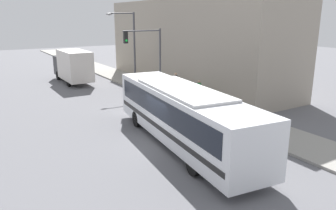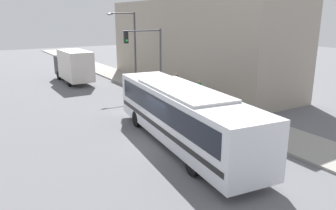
# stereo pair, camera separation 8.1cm
# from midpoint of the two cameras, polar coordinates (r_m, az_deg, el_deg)

# --- Properties ---
(ground_plane) EXTENTS (120.00, 120.00, 0.00)m
(ground_plane) POSITION_cam_midpoint_polar(r_m,az_deg,el_deg) (17.33, -1.06, -6.84)
(ground_plane) COLOR slate
(sidewalk) EXTENTS (3.27, 70.00, 0.13)m
(sidewalk) POSITION_cam_midpoint_polar(r_m,az_deg,el_deg) (37.30, -8.67, 5.02)
(sidewalk) COLOR gray
(sidewalk) RESTS_ON ground_plane
(building_facade) EXTENTS (6.00, 23.44, 8.07)m
(building_facade) POSITION_cam_midpoint_polar(r_m,az_deg,el_deg) (32.72, 3.86, 10.78)
(building_facade) COLOR #9E9384
(building_facade) RESTS_ON ground_plane
(city_bus) EXTENTS (3.98, 12.22, 3.03)m
(city_bus) POSITION_cam_midpoint_polar(r_m,az_deg,el_deg) (16.78, 2.34, -1.25)
(city_bus) COLOR silver
(city_bus) RESTS_ON ground_plane
(delivery_truck) EXTENTS (2.25, 7.02, 3.29)m
(delivery_truck) POSITION_cam_midpoint_polar(r_m,az_deg,el_deg) (34.52, -16.33, 6.65)
(delivery_truck) COLOR silver
(delivery_truck) RESTS_ON ground_plane
(fire_hydrant) EXTENTS (0.28, 0.37, 0.72)m
(fire_hydrant) POSITION_cam_midpoint_polar(r_m,az_deg,el_deg) (23.08, 4.70, 0.01)
(fire_hydrant) COLOR red
(fire_hydrant) RESTS_ON sidewalk
(traffic_light_pole) EXTENTS (3.28, 0.35, 5.46)m
(traffic_light_pole) POSITION_cam_midpoint_polar(r_m,az_deg,el_deg) (26.25, -3.58, 9.37)
(traffic_light_pole) COLOR #47474C
(traffic_light_pole) RESTS_ON sidewalk
(parking_meter) EXTENTS (0.14, 0.14, 1.27)m
(parking_meter) POSITION_cam_midpoint_polar(r_m,az_deg,el_deg) (27.18, -1.75, 3.46)
(parking_meter) COLOR #47474C
(parking_meter) RESTS_ON sidewalk
(street_lamp) EXTENTS (2.75, 0.28, 6.76)m
(street_lamp) POSITION_cam_midpoint_polar(r_m,az_deg,el_deg) (30.96, -6.61, 10.78)
(street_lamp) COLOR #47474C
(street_lamp) RESTS_ON sidewalk
(pedestrian_near_corner) EXTENTS (0.34, 0.34, 1.77)m
(pedestrian_near_corner) POSITION_cam_midpoint_polar(r_m,az_deg,el_deg) (24.84, 5.29, 2.39)
(pedestrian_near_corner) COLOR #47382D
(pedestrian_near_corner) RESTS_ON sidewalk
(pedestrian_mid_block) EXTENTS (0.34, 0.34, 1.80)m
(pedestrian_mid_block) POSITION_cam_midpoint_polar(r_m,az_deg,el_deg) (27.80, 1.25, 3.85)
(pedestrian_mid_block) COLOR slate
(pedestrian_mid_block) RESTS_ON sidewalk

